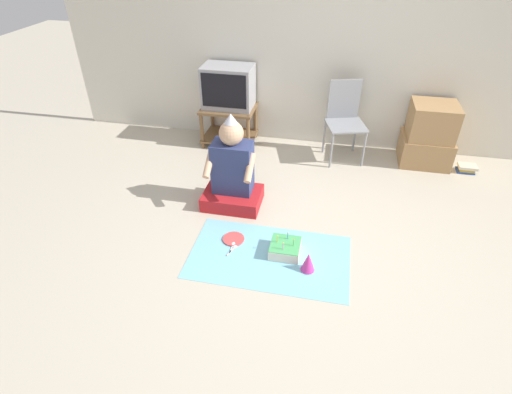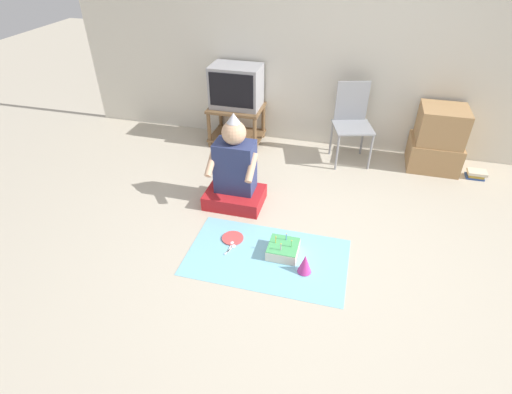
# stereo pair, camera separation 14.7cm
# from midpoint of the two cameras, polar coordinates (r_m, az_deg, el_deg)

# --- Properties ---
(ground_plane) EXTENTS (16.00, 16.00, 0.00)m
(ground_plane) POSITION_cam_midpoint_polar(r_m,az_deg,el_deg) (3.33, 8.72, -9.10)
(ground_plane) COLOR #BCB29E
(wall_back) EXTENTS (6.40, 0.06, 2.55)m
(wall_back) POSITION_cam_midpoint_polar(r_m,az_deg,el_deg) (4.70, 13.93, 21.46)
(wall_back) COLOR beige
(wall_back) RESTS_ON ground_plane
(tv_stand) EXTENTS (0.63, 0.48, 0.46)m
(tv_stand) POSITION_cam_midpoint_polar(r_m,az_deg,el_deg) (4.94, -1.91, 10.77)
(tv_stand) COLOR brown
(tv_stand) RESTS_ON ground_plane
(tv) EXTENTS (0.57, 0.39, 0.48)m
(tv) POSITION_cam_midpoint_polar(r_m,az_deg,el_deg) (4.80, -1.95, 15.52)
(tv) COLOR #99999E
(tv) RESTS_ON tv_stand
(folding_chair) EXTENTS (0.50, 0.49, 0.87)m
(folding_chair) POSITION_cam_midpoint_polar(r_m,az_deg,el_deg) (4.62, 14.47, 10.87)
(folding_chair) COLOR gray
(folding_chair) RESTS_ON ground_plane
(cardboard_box_stack) EXTENTS (0.54, 0.47, 0.69)m
(cardboard_box_stack) POSITION_cam_midpoint_polar(r_m,az_deg,el_deg) (4.82, 25.32, 7.41)
(cardboard_box_stack) COLOR #A87F51
(cardboard_box_stack) RESTS_ON ground_plane
(book_pile) EXTENTS (0.20, 0.14, 0.08)m
(book_pile) POSITION_cam_midpoint_polar(r_m,az_deg,el_deg) (4.94, 29.67, 2.84)
(book_pile) COLOR #284793
(book_pile) RESTS_ON ground_plane
(person_seated) EXTENTS (0.55, 0.41, 0.93)m
(person_seated) POSITION_cam_midpoint_polar(r_m,az_deg,el_deg) (3.76, -1.94, 3.43)
(person_seated) COLOR red
(person_seated) RESTS_ON ground_plane
(party_cloth) EXTENTS (1.31, 0.77, 0.01)m
(party_cloth) POSITION_cam_midpoint_polar(r_m,az_deg,el_deg) (3.33, 2.85, -8.56)
(party_cloth) COLOR #7FC6E0
(party_cloth) RESTS_ON ground_plane
(birthday_cake) EXTENTS (0.25, 0.25, 0.17)m
(birthday_cake) POSITION_cam_midpoint_polar(r_m,az_deg,el_deg) (3.34, 5.17, -7.45)
(birthday_cake) COLOR #F4E0C6
(birthday_cake) RESTS_ON party_cloth
(party_hat_blue) EXTENTS (0.11, 0.11, 0.17)m
(party_hat_blue) POSITION_cam_midpoint_polar(r_m,az_deg,el_deg) (3.18, 8.33, -9.42)
(party_hat_blue) COLOR #CC338C
(party_hat_blue) RESTS_ON party_cloth
(paper_plate) EXTENTS (0.19, 0.19, 0.01)m
(paper_plate) POSITION_cam_midpoint_polar(r_m,az_deg,el_deg) (3.50, -2.14, -5.90)
(paper_plate) COLOR #D84C4C
(paper_plate) RESTS_ON party_cloth
(plastic_spoon_near) EXTENTS (0.04, 0.15, 0.01)m
(plastic_spoon_near) POSITION_cam_midpoint_polar(r_m,az_deg,el_deg) (3.44, -2.28, -6.78)
(plastic_spoon_near) COLOR white
(plastic_spoon_near) RESTS_ON party_cloth
(plastic_spoon_far) EXTENTS (0.07, 0.14, 0.01)m
(plastic_spoon_far) POSITION_cam_midpoint_polar(r_m,az_deg,el_deg) (3.41, -2.16, -7.19)
(plastic_spoon_far) COLOR white
(plastic_spoon_far) RESTS_ON party_cloth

